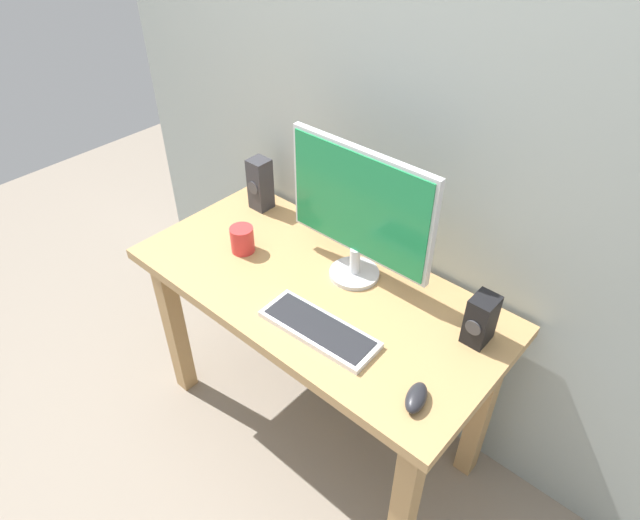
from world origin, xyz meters
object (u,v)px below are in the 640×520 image
at_px(desk, 316,313).
at_px(speaker_right, 481,320).
at_px(monitor, 359,210).
at_px(speaker_left, 260,184).
at_px(coffee_mug, 242,239).
at_px(keyboard_primary, 319,329).
at_px(mouse, 416,398).

distance_m(desk, speaker_right, 0.59).
distance_m(monitor, speaker_left, 0.59).
height_order(speaker_left, coffee_mug, speaker_left).
height_order(keyboard_primary, coffee_mug, coffee_mug).
xyz_separation_m(keyboard_primary, speaker_left, (-0.65, 0.37, 0.10)).
relative_size(mouse, speaker_right, 0.65).
bearing_deg(desk, coffee_mug, -174.46).
bearing_deg(speaker_left, desk, -23.75).
bearing_deg(coffee_mug, mouse, -9.82).
height_order(desk, coffee_mug, coffee_mug).
height_order(desk, mouse, mouse).
distance_m(mouse, speaker_right, 0.33).
height_order(monitor, speaker_right, monitor).
bearing_deg(desk, keyboard_primary, -45.37).
xyz_separation_m(desk, speaker_left, (-0.49, 0.22, 0.24)).
height_order(monitor, keyboard_primary, monitor).
height_order(desk, speaker_right, speaker_right).
bearing_deg(desk, speaker_right, 14.60).
xyz_separation_m(monitor, speaker_left, (-0.56, 0.08, -0.16)).
relative_size(monitor, speaker_left, 2.57).
distance_m(monitor, coffee_mug, 0.48).
relative_size(speaker_left, coffee_mug, 2.17).
relative_size(speaker_right, coffee_mug, 1.67).
bearing_deg(desk, mouse, -18.89).
bearing_deg(monitor, keyboard_primary, -72.98).
bearing_deg(keyboard_primary, mouse, -3.80).
relative_size(keyboard_primary, coffee_mug, 3.98).
relative_size(desk, mouse, 12.21).
relative_size(desk, speaker_left, 6.13).
distance_m(monitor, mouse, 0.62).
bearing_deg(coffee_mug, speaker_left, 123.05).
bearing_deg(monitor, speaker_right, 0.12).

